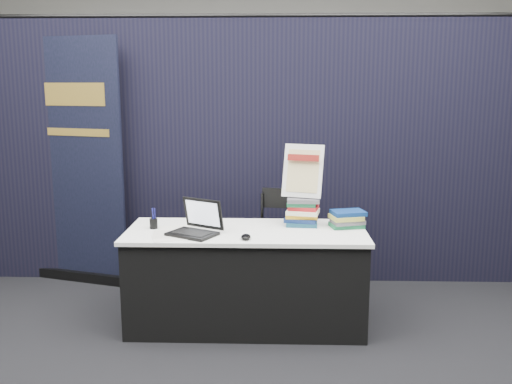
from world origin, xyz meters
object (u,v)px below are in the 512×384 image
at_px(display_table, 246,277).
at_px(stacking_chair, 287,244).
at_px(pullup_banner, 80,177).
at_px(info_sign, 303,172).
at_px(book_stack_tall, 302,212).
at_px(book_stack_short, 347,219).
at_px(laptop, 193,226).

bearing_deg(display_table, stacking_chair, 49.69).
bearing_deg(pullup_banner, stacking_chair, -0.41).
bearing_deg(info_sign, book_stack_tall, -72.82).
relative_size(display_table, stacking_chair, 1.86).
height_order(book_stack_short, pullup_banner, pullup_banner).
height_order(info_sign, stacking_chair, info_sign).
height_order(book_stack_short, info_sign, info_sign).
bearing_deg(laptop, book_stack_tall, 47.73).
height_order(display_table, book_stack_short, book_stack_short).
distance_m(display_table, stacking_chair, 0.52).
relative_size(info_sign, pullup_banner, 0.19).
xyz_separation_m(pullup_banner, stacking_chair, (1.89, -0.57, -0.46)).
distance_m(book_stack_tall, info_sign, 0.31).
height_order(laptop, book_stack_tall, laptop).
xyz_separation_m(laptop, book_stack_short, (1.15, 0.23, 0.00)).
xyz_separation_m(display_table, pullup_banner, (-1.57, 0.94, 0.62)).
relative_size(info_sign, stacking_chair, 0.44).
bearing_deg(pullup_banner, book_stack_short, -3.34).
bearing_deg(book_stack_short, pullup_banner, 160.37).
bearing_deg(stacking_chair, pullup_banner, 172.09).
relative_size(book_stack_short, info_sign, 0.62).
height_order(book_stack_tall, info_sign, info_sign).
bearing_deg(laptop, stacking_chair, 63.86).
distance_m(laptop, pullup_banner, 1.61).
distance_m(book_stack_tall, book_stack_short, 0.35).
height_order(display_table, book_stack_tall, book_stack_tall).
distance_m(laptop, info_sign, 0.94).
relative_size(display_table, info_sign, 4.27).
bearing_deg(pullup_banner, book_stack_tall, -5.02).
bearing_deg(book_stack_short, stacking_chair, 149.32).
xyz_separation_m(laptop, stacking_chair, (0.70, 0.50, -0.27)).
xyz_separation_m(laptop, info_sign, (0.81, 0.31, 0.36)).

